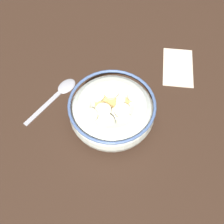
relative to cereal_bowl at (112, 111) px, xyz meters
The scene contains 4 objects.
ground_plane 4.36cm from the cereal_bowl, 136.14° to the left, with size 109.89×109.89×2.00cm, color #332116.
cereal_bowl is the anchor object (origin of this frame).
spoon 13.87cm from the cereal_bowl, 126.92° to the right, with size 12.71×11.61×0.80cm.
folded_napkin 21.40cm from the cereal_bowl, 128.59° to the left, with size 11.54×6.93×0.30cm, color beige.
Camera 1 is at (30.85, -2.14, 52.60)cm, focal length 46.60 mm.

